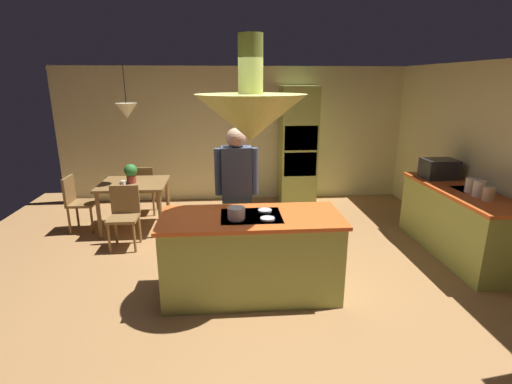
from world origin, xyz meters
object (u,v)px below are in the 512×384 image
chair_by_back_wall (143,187)px  canister_sugar (479,188)px  microwave_on_counter (439,169)px  cooking_pot_on_cooktop (236,213)px  cup_on_table (123,184)px  canister_tea (470,185)px  canister_flour (488,194)px  kitchen_island (251,255)px  potted_plant_on_table (131,172)px  oven_tower (298,146)px  chair_facing_island (124,212)px  person_at_island (237,189)px  chair_at_corner (77,200)px  dining_table (134,189)px

chair_by_back_wall → canister_sugar: 5.11m
microwave_on_counter → cooking_pot_on_cooktop: microwave_on_counter is taller
cup_on_table → cooking_pot_on_cooktop: (1.64, -2.00, 0.19)m
cooking_pot_on_cooktop → canister_tea: bearing=14.7°
canister_sugar → canister_flour: bearing=-90.0°
kitchen_island → potted_plant_on_table: 2.74m
oven_tower → potted_plant_on_table: 3.06m
potted_plant_on_table → cup_on_table: bearing=-110.6°
oven_tower → chair_by_back_wall: bearing=-170.5°
chair_by_back_wall → cup_on_table: bearing=83.9°
chair_facing_island → chair_by_back_wall: (0.00, 1.35, 0.00)m
person_at_island → chair_by_back_wall: 2.66m
chair_facing_island → microwave_on_counter: bearing=-0.3°
chair_facing_island → canister_flour: bearing=-13.9°
canister_sugar → person_at_island: bearing=175.9°
chair_at_corner → dining_table: bearing=-90.0°
kitchen_island → cup_on_table: bearing=133.8°
canister_tea → microwave_on_counter: (0.00, 0.74, 0.05)m
kitchen_island → potted_plant_on_table: potted_plant_on_table is taller
chair_facing_island → person_at_island: bearing=-25.1°
dining_table → canister_flour: bearing=-21.6°
canister_flour → canister_tea: 0.36m
microwave_on_counter → chair_facing_island: bearing=179.7°
oven_tower → canister_flour: size_ratio=13.31×
chair_by_back_wall → cup_on_table: (-0.10, -0.90, 0.30)m
cup_on_table → canister_sugar: size_ratio=0.44×
oven_tower → canister_sugar: 3.27m
dining_table → canister_flour: 4.90m
cup_on_table → canister_flour: size_ratio=0.54×
kitchen_island → cooking_pot_on_cooktop: 0.57m
canister_sugar → dining_table: bearing=160.3°
potted_plant_on_table → canister_sugar: canister_sugar is taller
cup_on_table → canister_tea: canister_tea is taller
oven_tower → chair_facing_island: oven_tower is taller
chair_by_back_wall → canister_tea: canister_tea is taller
chair_at_corner → cup_on_table: size_ratio=9.67×
kitchen_island → person_at_island: (-0.13, 0.69, 0.56)m
oven_tower → canister_flour: (1.74, -2.94, -0.10)m
chair_facing_island → cup_on_table: size_ratio=9.67×
kitchen_island → canister_sugar: canister_sugar is taller
chair_at_corner → canister_tea: canister_tea is taller
kitchen_island → canister_flour: canister_flour is taller
cup_on_table → cooking_pot_on_cooktop: cooking_pot_on_cooktop is taller
canister_sugar → oven_tower: bearing=122.2°
dining_table → potted_plant_on_table: size_ratio=3.39×
dining_table → chair_at_corner: size_ratio=1.17×
chair_at_corner → canister_flour: bearing=-108.4°
dining_table → canister_flour: size_ratio=6.15×
dining_table → canister_sugar: bearing=-19.7°
kitchen_island → cup_on_table: 2.62m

